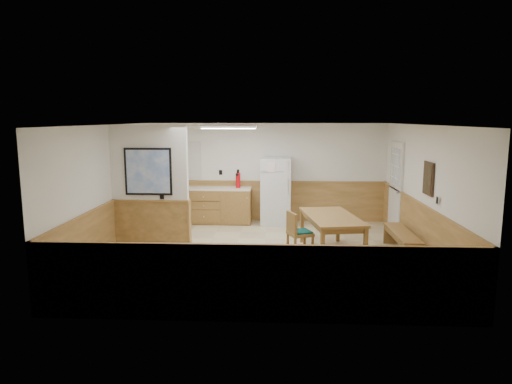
{
  "coord_description": "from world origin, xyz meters",
  "views": [
    {
      "loc": [
        0.25,
        -8.57,
        2.62
      ],
      "look_at": [
        -0.17,
        0.4,
        1.17
      ],
      "focal_mm": 32.0,
      "sensor_mm": 36.0,
      "label": 1
    }
  ],
  "objects_px": {
    "refrigerator": "(276,191)",
    "dining_chair": "(296,230)",
    "fire_extinguisher": "(238,180)",
    "dining_table": "(331,220)",
    "dining_bench": "(402,237)",
    "soap_bottle": "(185,184)"
  },
  "relations": [
    {
      "from": "refrigerator",
      "to": "dining_table",
      "type": "bearing_deg",
      "value": -63.4
    },
    {
      "from": "dining_bench",
      "to": "fire_extinguisher",
      "type": "relative_size",
      "value": 3.61
    },
    {
      "from": "soap_bottle",
      "to": "dining_table",
      "type": "bearing_deg",
      "value": -36.87
    },
    {
      "from": "dining_table",
      "to": "dining_chair",
      "type": "bearing_deg",
      "value": -175.28
    },
    {
      "from": "dining_table",
      "to": "dining_bench",
      "type": "bearing_deg",
      "value": -9.94
    },
    {
      "from": "soap_bottle",
      "to": "fire_extinguisher",
      "type": "bearing_deg",
      "value": -0.5
    },
    {
      "from": "refrigerator",
      "to": "dining_chair",
      "type": "xyz_separation_m",
      "value": [
        0.39,
        -2.65,
        -0.34
      ]
    },
    {
      "from": "refrigerator",
      "to": "dining_bench",
      "type": "bearing_deg",
      "value": -42.55
    },
    {
      "from": "dining_bench",
      "to": "dining_chair",
      "type": "distance_m",
      "value": 2.07
    },
    {
      "from": "dining_table",
      "to": "refrigerator",
      "type": "bearing_deg",
      "value": 104.46
    },
    {
      "from": "dining_bench",
      "to": "soap_bottle",
      "type": "xyz_separation_m",
      "value": [
        -4.74,
        2.55,
        0.65
      ]
    },
    {
      "from": "refrigerator",
      "to": "dining_chair",
      "type": "distance_m",
      "value": 2.7
    },
    {
      "from": "dining_table",
      "to": "soap_bottle",
      "type": "relative_size",
      "value": 10.1
    },
    {
      "from": "dining_chair",
      "to": "fire_extinguisher",
      "type": "height_order",
      "value": "fire_extinguisher"
    },
    {
      "from": "refrigerator",
      "to": "dining_bench",
      "type": "relative_size",
      "value": 1.0
    },
    {
      "from": "dining_table",
      "to": "dining_chair",
      "type": "relative_size",
      "value": 2.28
    },
    {
      "from": "dining_chair",
      "to": "fire_extinguisher",
      "type": "distance_m",
      "value": 3.07
    },
    {
      "from": "refrigerator",
      "to": "dining_table",
      "type": "xyz_separation_m",
      "value": [
        1.08,
        -2.48,
        -0.17
      ]
    },
    {
      "from": "dining_table",
      "to": "dining_chair",
      "type": "height_order",
      "value": "dining_chair"
    },
    {
      "from": "refrigerator",
      "to": "fire_extinguisher",
      "type": "height_order",
      "value": "refrigerator"
    },
    {
      "from": "soap_bottle",
      "to": "dining_chair",
      "type": "bearing_deg",
      "value": -45.16
    },
    {
      "from": "refrigerator",
      "to": "dining_chair",
      "type": "bearing_deg",
      "value": -78.54
    }
  ]
}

